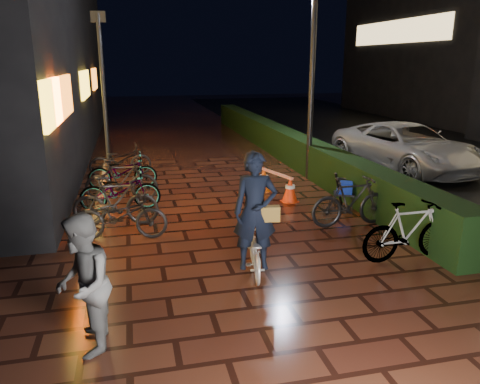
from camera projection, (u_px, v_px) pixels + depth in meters
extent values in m
plane|color=#381911|center=(249.00, 246.00, 8.80)|extent=(80.00, 80.00, 0.00)
cube|color=black|center=(475.00, 166.00, 15.47)|extent=(11.00, 60.00, 0.01)
cube|color=black|center=(283.00, 143.00, 16.89)|extent=(0.70, 20.00, 1.00)
imported|color=slate|center=(83.00, 285.00, 5.42)|extent=(0.65, 0.83, 1.71)
imported|color=#A9A9AE|center=(406.00, 147.00, 14.86)|extent=(3.30, 5.58, 1.46)
cube|color=yellow|center=(52.00, 103.00, 8.74)|extent=(0.08, 2.00, 0.90)
cube|color=orange|center=(62.00, 97.00, 10.15)|extent=(0.08, 3.00, 0.90)
cube|color=yellow|center=(85.00, 84.00, 15.77)|extent=(0.08, 2.80, 0.90)
cube|color=orange|center=(94.00, 79.00, 20.46)|extent=(0.08, 2.20, 0.90)
cube|color=#FFD88C|center=(397.00, 32.00, 27.28)|extent=(0.06, 10.00, 1.30)
cylinder|color=black|center=(312.00, 79.00, 13.09)|extent=(0.20, 0.20, 5.73)
cylinder|color=black|center=(104.00, 94.00, 14.49)|extent=(0.14, 0.14, 4.72)
cube|color=black|center=(98.00, 17.00, 13.88)|extent=(0.46, 0.13, 0.32)
imported|color=silver|center=(254.00, 251.00, 7.64)|extent=(0.72, 1.48, 0.74)
imported|color=black|center=(255.00, 211.00, 7.34)|extent=(0.76, 0.56, 1.90)
cube|color=olive|center=(269.00, 214.00, 7.35)|extent=(0.35, 0.20, 0.24)
cone|color=#F4340C|center=(290.00, 189.00, 11.49)|extent=(0.40, 0.40, 0.63)
cone|color=#D7530B|center=(264.00, 179.00, 12.46)|extent=(0.40, 0.40, 0.63)
cube|color=red|center=(290.00, 201.00, 11.57)|extent=(0.43, 0.43, 0.03)
cube|color=#FF3D0D|center=(264.00, 190.00, 12.54)|extent=(0.43, 0.43, 0.03)
cube|color=#F5390E|center=(277.00, 174.00, 11.90)|extent=(0.47, 1.31, 0.06)
cube|color=black|center=(344.00, 194.00, 10.98)|extent=(0.61, 0.57, 0.04)
cylinder|color=black|center=(335.00, 203.00, 10.92)|extent=(0.04, 0.04, 0.34)
cylinder|color=black|center=(352.00, 204.00, 10.84)|extent=(0.04, 0.04, 0.34)
cylinder|color=black|center=(335.00, 199.00, 11.22)|extent=(0.04, 0.04, 0.34)
cylinder|color=black|center=(352.00, 200.00, 11.14)|extent=(0.04, 0.04, 0.34)
cube|color=#0D26AC|center=(344.00, 187.00, 10.94)|extent=(0.45, 0.42, 0.27)
cylinder|color=black|center=(339.00, 189.00, 10.84)|extent=(0.35, 0.26, 0.86)
imported|color=black|center=(123.00, 171.00, 12.63)|extent=(1.83, 0.64, 0.96)
imported|color=black|center=(121.00, 180.00, 11.47)|extent=(1.83, 0.75, 1.07)
imported|color=black|center=(120.00, 160.00, 14.08)|extent=(1.88, 0.79, 0.96)
imported|color=black|center=(120.00, 190.00, 10.80)|extent=(1.84, 0.66, 0.96)
imported|color=black|center=(115.00, 201.00, 9.77)|extent=(1.83, 0.75, 1.07)
imported|color=black|center=(120.00, 215.00, 9.05)|extent=(1.91, 0.93, 0.96)
imported|color=black|center=(410.00, 231.00, 8.06)|extent=(1.79, 0.54, 1.07)
imported|color=black|center=(351.00, 201.00, 9.75)|extent=(1.79, 0.53, 1.07)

